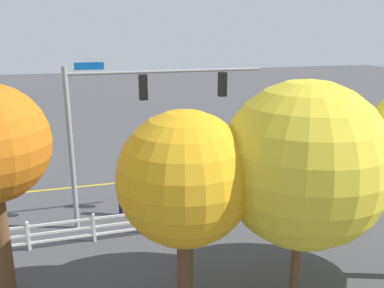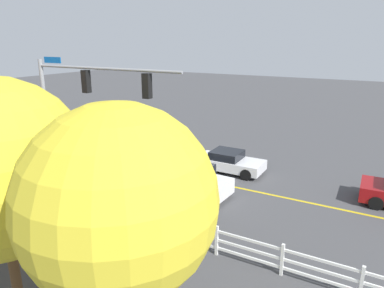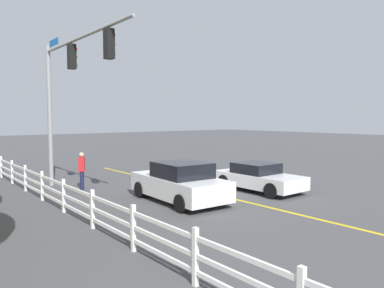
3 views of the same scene
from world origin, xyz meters
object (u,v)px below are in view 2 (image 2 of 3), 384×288
Objects in this scene: car_0 at (229,162)px; car_2 at (188,180)px; tree_1 at (119,202)px; pedestrian at (91,173)px.

car_2 reaches higher than car_0.
car_0 is at bearing -94.51° from car_2.
tree_1 is (-3.35, 13.35, 3.78)m from car_0.
car_0 is 7.88m from pedestrian.
pedestrian is (4.56, 2.04, 0.20)m from car_2.
tree_1 is at bearing -75.91° from car_0.
tree_1 is (-3.88, 9.40, 3.65)m from car_2.
tree_1 reaches higher than car_0.
car_0 is 0.62× the size of tree_1.
tree_1 reaches higher than car_2.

